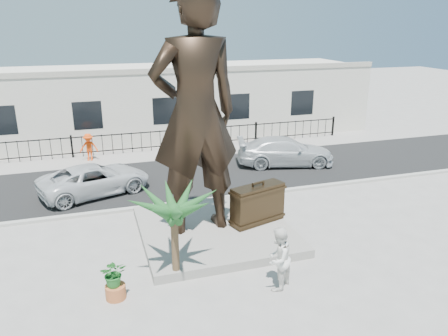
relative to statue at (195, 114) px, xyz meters
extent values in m
plane|color=#9E9991|center=(1.11, -1.65, -4.40)|extent=(100.00, 100.00, 0.00)
cube|color=black|center=(1.11, 6.35, -4.39)|extent=(40.00, 7.00, 0.01)
cube|color=#A5A399|center=(1.11, 2.85, -4.34)|extent=(40.00, 0.25, 0.12)
cube|color=#9E9991|center=(1.11, 10.35, -4.39)|extent=(40.00, 2.50, 0.02)
cube|color=gray|center=(0.61, -0.15, -4.25)|extent=(5.20, 5.20, 0.30)
cube|color=black|center=(1.11, 11.15, -3.80)|extent=(22.00, 0.10, 1.20)
cube|color=silver|center=(1.11, 15.35, -2.20)|extent=(28.00, 7.00, 4.40)
imported|color=black|center=(0.00, 0.00, 0.00)|extent=(3.14, 2.20, 8.20)
cube|color=#312414|center=(2.19, -0.26, -3.39)|extent=(2.12, 1.20, 1.42)
imported|color=white|center=(1.38, -3.88, -3.46)|extent=(1.15, 1.13, 1.87)
imported|color=silver|center=(-3.34, 5.16, -3.72)|extent=(5.24, 3.63, 1.33)
imported|color=silver|center=(6.43, 6.42, -3.66)|extent=(5.40, 3.18, 1.47)
imported|color=#FB470D|center=(-3.49, 10.29, -3.63)|extent=(1.07, 0.76, 1.50)
cylinder|color=#B85F30|center=(-3.09, -3.01, -4.20)|extent=(0.56, 0.56, 0.40)
imported|color=#216825|center=(-3.09, -3.01, -3.61)|extent=(0.74, 0.66, 0.78)
camera|label=1|loc=(-3.33, -13.74, 2.88)|focal=35.00mm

